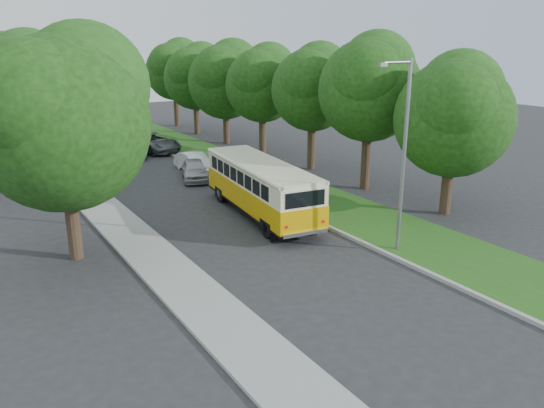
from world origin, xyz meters
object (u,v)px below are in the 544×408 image
car_white (195,162)px  car_grey (152,142)px  car_silver (194,170)px  lamppost_far (72,120)px  vintage_bus (261,189)px  car_blue (135,149)px  lamppost_near (403,151)px

car_white → car_grey: 8.20m
car_white → car_grey: bearing=87.1°
car_silver → car_grey: car_grey is taller
car_white → car_grey: car_grey is taller
lamppost_far → vintage_bus: size_ratio=0.78×
vintage_bus → car_grey: bearing=93.8°
car_blue → lamppost_near: bearing=-63.3°
car_silver → car_grey: bearing=104.4°
lamppost_near → car_grey: (-1.27, 26.32, -3.60)m
lamppost_far → car_white: (7.70, -0.38, -3.46)m
car_silver → car_blue: car_silver is taller
car_white → car_blue: (-1.88, 7.08, -0.03)m
car_silver → car_white: bearing=85.1°
car_blue → car_grey: bearing=51.5°
car_silver → car_white: 2.33m
car_grey → lamppost_far: bearing=-148.6°
lamppost_near → car_grey: 26.60m
car_white → car_blue: bearing=101.5°
car_white → car_blue: car_white is taller
vintage_bus → car_blue: (-0.76, 17.87, -0.81)m
lamppost_far → vintage_bus: 13.24m
lamppost_far → car_grey: size_ratio=1.35×
car_blue → vintage_bus: bearing=-67.8°
vintage_bus → car_white: bearing=91.1°
vintage_bus → car_white: (1.11, 10.79, -0.78)m
car_silver → car_blue: (-0.93, 9.20, -0.05)m
car_blue → car_grey: 2.14m
car_silver → lamppost_far: bearing=178.9°
lamppost_far → car_blue: bearing=49.0°
vintage_bus → car_grey: (1.05, 18.99, -0.66)m
car_blue → car_grey: car_grey is taller
lamppost_far → car_blue: (5.82, 6.70, -3.49)m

